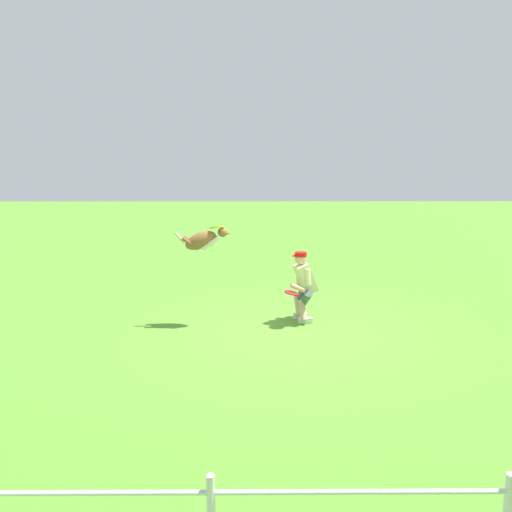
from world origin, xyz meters
name	(u,v)px	position (x,y,z in m)	size (l,w,h in m)	color
ground_plane	(294,333)	(0.00, 0.00, 0.00)	(60.00, 60.00, 0.00)	#56912D
person	(304,284)	(-0.21, -0.69, 0.70)	(0.55, 0.66, 1.29)	silver
dog	(203,240)	(1.60, -0.58, 1.53)	(1.00, 0.29, 0.50)	brown
frisbee_flying	(217,227)	(1.35, -0.58, 1.76)	(0.27, 0.27, 0.02)	yellow
frisbee_held	(292,293)	(0.03, -0.39, 0.61)	(0.26, 0.26, 0.02)	red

